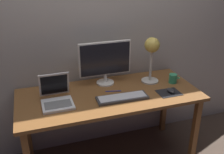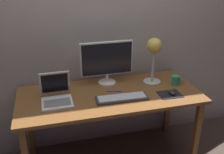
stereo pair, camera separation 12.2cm
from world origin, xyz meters
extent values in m
cube|color=#A8A099|center=(0.00, 0.40, 1.30)|extent=(4.80, 0.06, 2.60)
cube|color=brown|center=(0.00, 0.00, 0.72)|extent=(1.60, 0.70, 0.03)
cube|color=brown|center=(0.74, -0.29, 0.35)|extent=(0.05, 0.05, 0.71)
cube|color=brown|center=(-0.74, 0.29, 0.35)|extent=(0.05, 0.05, 0.71)
cube|color=brown|center=(0.74, 0.29, 0.35)|extent=(0.05, 0.05, 0.71)
cylinder|color=silver|center=(0.03, 0.21, 0.75)|extent=(0.17, 0.17, 0.01)
cylinder|color=silver|center=(0.03, 0.21, 0.79)|extent=(0.03, 0.03, 0.08)
cube|color=silver|center=(0.03, 0.21, 0.99)|extent=(0.49, 0.03, 0.32)
cube|color=black|center=(0.03, 0.20, 0.99)|extent=(0.47, 0.00, 0.29)
cube|color=#38383A|center=(0.07, -0.13, 0.75)|extent=(0.44, 0.15, 0.02)
cube|color=silver|center=(0.07, -0.13, 0.76)|extent=(0.41, 0.12, 0.01)
cube|color=silver|center=(-0.46, -0.07, 0.75)|extent=(0.25, 0.22, 0.02)
cube|color=slate|center=(-0.46, -0.09, 0.76)|extent=(0.21, 0.12, 0.00)
cube|color=silver|center=(-0.46, 0.07, 0.87)|extent=(0.25, 0.07, 0.22)
cube|color=black|center=(-0.46, 0.07, 0.87)|extent=(0.22, 0.06, 0.19)
cylinder|color=beige|center=(0.45, 0.12, 0.75)|extent=(0.16, 0.16, 0.01)
cylinder|color=silver|center=(0.45, 0.12, 0.92)|extent=(0.02, 0.02, 0.33)
sphere|color=gold|center=(0.45, 0.12, 1.11)|extent=(0.14, 0.14, 0.14)
sphere|color=#FFEAB2|center=(0.45, 0.11, 1.07)|extent=(0.05, 0.05, 0.05)
cube|color=black|center=(0.51, -0.16, 0.74)|extent=(0.20, 0.16, 0.00)
ellipsoid|color=#28282B|center=(0.52, -0.15, 0.76)|extent=(0.06, 0.10, 0.03)
cylinder|color=#339966|center=(0.65, 0.02, 0.78)|extent=(0.08, 0.08, 0.09)
torus|color=#339966|center=(0.70, 0.02, 0.78)|extent=(0.05, 0.05, 0.01)
cylinder|color=#2633A5|center=(0.04, 0.02, 0.74)|extent=(0.14, 0.04, 0.01)
camera|label=1|loc=(-0.62, -1.94, 1.81)|focal=41.64mm
camera|label=2|loc=(-0.50, -1.98, 1.81)|focal=41.64mm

